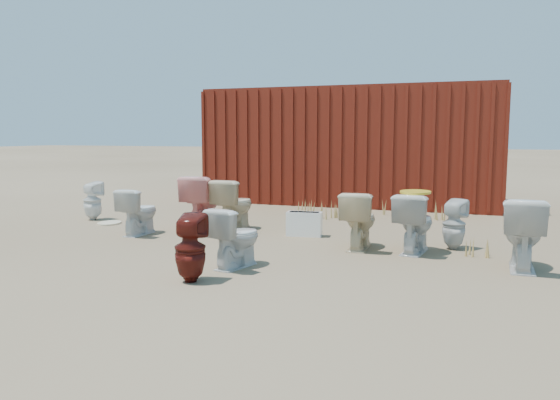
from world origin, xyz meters
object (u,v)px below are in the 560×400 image
(toilet_front_c, at_px, (235,237))
(toilet_front_maroon, at_px, (190,248))
(toilet_back_yellowlid, at_px, (415,223))
(loose_tank, at_px, (304,224))
(shipping_container, at_px, (354,146))
(toilet_front_pink, at_px, (202,202))
(toilet_back_beige_left, at_px, (234,205))
(toilet_front_a, at_px, (139,212))
(toilet_back_beige_right, at_px, (359,220))
(toilet_back_a, at_px, (92,201))
(toilet_front_e, at_px, (523,233))
(toilet_back_e, at_px, (454,224))

(toilet_front_c, height_order, toilet_front_maroon, toilet_front_maroon)
(toilet_back_yellowlid, relative_size, loose_tank, 1.48)
(shipping_container, bearing_deg, toilet_front_pink, -108.64)
(toilet_front_maroon, bearing_deg, shipping_container, -99.40)
(toilet_front_maroon, height_order, loose_tank, toilet_front_maroon)
(toilet_back_beige_left, bearing_deg, toilet_front_a, 39.68)
(toilet_front_a, height_order, toilet_back_beige_right, toilet_back_beige_right)
(toilet_front_a, bearing_deg, toilet_back_beige_left, -143.98)
(toilet_front_a, distance_m, toilet_back_yellowlid, 3.91)
(toilet_back_beige_right, distance_m, toilet_back_yellowlid, 0.69)
(toilet_front_a, height_order, toilet_front_maroon, toilet_front_maroon)
(shipping_container, height_order, toilet_front_c, shipping_container)
(toilet_front_c, bearing_deg, toilet_back_yellowlid, -126.71)
(toilet_back_a, distance_m, toilet_back_beige_left, 2.70)
(toilet_front_pink, xyz_separation_m, toilet_back_yellowlid, (3.28, -0.61, -0.04))
(toilet_back_beige_left, relative_size, toilet_back_beige_right, 1.06)
(toilet_back_a, bearing_deg, loose_tank, -169.67)
(shipping_container, relative_size, toilet_back_beige_right, 8.14)
(toilet_front_a, xyz_separation_m, toilet_back_beige_right, (3.21, 0.14, 0.03))
(shipping_container, bearing_deg, toilet_back_beige_right, -76.49)
(toilet_front_pink, xyz_separation_m, toilet_back_beige_left, (0.53, 0.05, -0.02))
(toilet_front_c, distance_m, toilet_back_yellowlid, 2.28)
(shipping_container, relative_size, loose_tank, 12.00)
(toilet_front_maroon, height_order, toilet_back_beige_right, toilet_back_beige_right)
(toilet_front_a, relative_size, toilet_back_beige_right, 0.92)
(toilet_front_a, relative_size, toilet_front_e, 0.86)
(toilet_front_pink, bearing_deg, toilet_back_e, 168.49)
(toilet_front_c, height_order, toilet_back_beige_right, toilet_back_beige_right)
(toilet_back_beige_left, distance_m, toilet_back_yellowlid, 2.83)
(toilet_back_a, xyz_separation_m, toilet_back_e, (5.90, -0.37, -0.01))
(toilet_front_e, height_order, toilet_back_beige_left, toilet_front_e)
(toilet_back_beige_right, bearing_deg, toilet_back_yellowlid, 178.52)
(toilet_front_c, relative_size, toilet_front_maroon, 0.98)
(toilet_front_maroon, bearing_deg, loose_tank, -105.33)
(toilet_front_c, height_order, loose_tank, toilet_front_c)
(toilet_front_c, distance_m, toilet_back_beige_right, 1.79)
(shipping_container, xyz_separation_m, toilet_front_a, (-2.05, -4.98, -0.86))
(toilet_front_a, relative_size, toilet_back_a, 1.03)
(toilet_front_c, bearing_deg, toilet_back_a, -16.75)
(toilet_back_yellowlid, bearing_deg, toilet_front_c, 46.83)
(toilet_front_c, xyz_separation_m, toilet_back_beige_right, (1.06, 1.44, 0.04))
(toilet_back_beige_right, xyz_separation_m, toilet_back_yellowlid, (0.69, 0.00, 0.00))
(toilet_front_a, bearing_deg, toilet_back_a, -28.78)
(toilet_front_maroon, height_order, toilet_back_beige_left, toilet_back_beige_left)
(toilet_front_a, relative_size, loose_tank, 1.35)
(toilet_back_yellowlid, height_order, loose_tank, toilet_back_yellowlid)
(shipping_container, bearing_deg, toilet_front_a, -112.35)
(toilet_back_e, height_order, loose_tank, toilet_back_e)
(toilet_front_a, height_order, loose_tank, toilet_front_a)
(toilet_back_beige_left, bearing_deg, toilet_back_e, 179.81)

